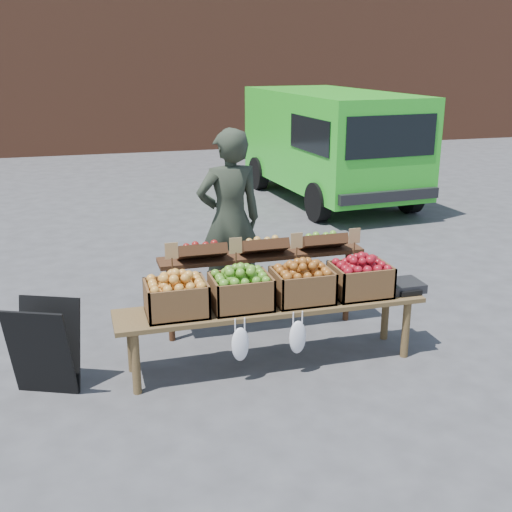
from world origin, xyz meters
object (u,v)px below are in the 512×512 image
object	(u,v)px
crate_russet_pears	(241,292)
weighing_scale	(403,286)
vendor	(230,220)
delivery_van	(330,147)
crate_green_apples	(360,280)
back_table	(262,281)
display_bench	(272,334)
chalkboard_sign	(45,348)
crate_red_apples	(302,286)
crate_golden_apples	(176,298)

from	to	relation	value
crate_russet_pears	weighing_scale	bearing A→B (deg)	0.00
vendor	delivery_van	bearing A→B (deg)	-127.32
crate_russet_pears	crate_green_apples	world-z (taller)	same
back_table	display_bench	bearing A→B (deg)	-99.86
chalkboard_sign	back_table	world-z (taller)	back_table
crate_red_apples	vendor	bearing A→B (deg)	102.00
crate_golden_apples	crate_green_apples	distance (m)	1.65
crate_red_apples	back_table	bearing A→B (deg)	101.76
crate_red_apples	weighing_scale	distance (m)	0.98
back_table	crate_green_apples	bearing A→B (deg)	-45.81
back_table	crate_red_apples	xyz separation A→B (m)	(0.15, -0.72, 0.19)
delivery_van	display_bench	size ratio (longest dim) A/B	1.63
weighing_scale	vendor	bearing A→B (deg)	132.00
crate_golden_apples	crate_green_apples	xyz separation A→B (m)	(1.65, 0.00, 0.00)
crate_green_apples	weighing_scale	xyz separation A→B (m)	(0.43, 0.00, -0.10)
delivery_van	weighing_scale	distance (m)	6.25
chalkboard_sign	crate_red_apples	xyz separation A→B (m)	(2.17, -0.03, 0.32)
crate_red_apples	weighing_scale	world-z (taller)	crate_red_apples
crate_green_apples	crate_golden_apples	bearing A→B (deg)	180.00
weighing_scale	delivery_van	bearing A→B (deg)	74.06
crate_golden_apples	vendor	bearing A→B (deg)	60.59
vendor	weighing_scale	size ratio (longest dim) A/B	5.66
crate_russet_pears	crate_red_apples	world-z (taller)	same
back_table	crate_russet_pears	world-z (taller)	back_table
crate_russet_pears	crate_red_apples	distance (m)	0.55
display_bench	crate_golden_apples	distance (m)	0.93
delivery_van	back_table	bearing A→B (deg)	-122.56
vendor	back_table	world-z (taller)	vendor
vendor	crate_red_apples	xyz separation A→B (m)	(0.30, -1.42, -0.25)
delivery_van	crate_golden_apples	xyz separation A→B (m)	(-3.79, -6.00, -0.27)
delivery_van	back_table	xyz separation A→B (m)	(-2.84, -5.28, -0.46)
delivery_van	crate_russet_pears	world-z (taller)	delivery_van
crate_red_apples	weighing_scale	xyz separation A→B (m)	(0.97, 0.00, -0.10)
crate_russet_pears	crate_green_apples	size ratio (longest dim) A/B	1.00
display_bench	crate_russet_pears	bearing A→B (deg)	180.00
crate_russet_pears	vendor	bearing A→B (deg)	80.04
delivery_van	back_table	distance (m)	6.01
display_bench	crate_green_apples	xyz separation A→B (m)	(0.82, 0.00, 0.42)
delivery_van	chalkboard_sign	xyz separation A→B (m)	(-4.85, -5.97, -0.59)
crate_red_apples	crate_green_apples	xyz separation A→B (m)	(0.55, 0.00, 0.00)
crate_golden_apples	weighing_scale	size ratio (longest dim) A/B	1.47
crate_green_apples	chalkboard_sign	bearing A→B (deg)	179.41
display_bench	chalkboard_sign	bearing A→B (deg)	179.16
vendor	back_table	size ratio (longest dim) A/B	0.92
display_bench	crate_golden_apples	xyz separation A→B (m)	(-0.82, 0.00, 0.42)
chalkboard_sign	crate_russet_pears	size ratio (longest dim) A/B	1.56
crate_golden_apples	crate_red_apples	bearing A→B (deg)	0.00
delivery_van	weighing_scale	world-z (taller)	delivery_van
display_bench	weighing_scale	distance (m)	1.29
delivery_van	vendor	bearing A→B (deg)	-127.42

